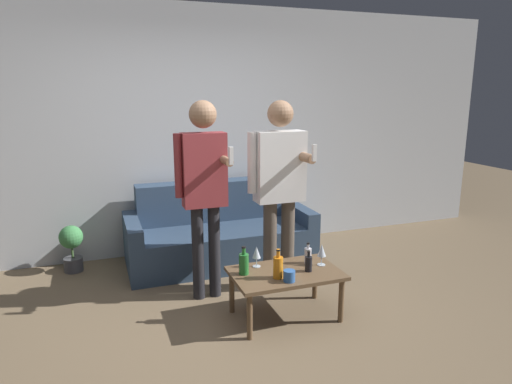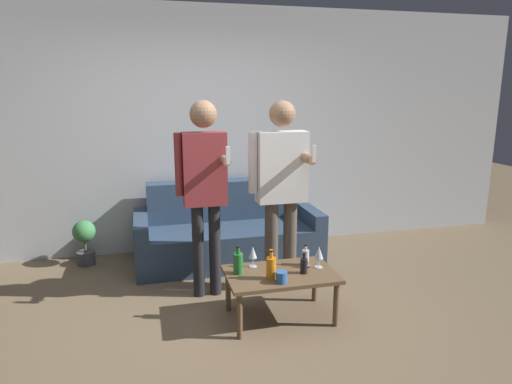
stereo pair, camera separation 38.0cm
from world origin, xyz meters
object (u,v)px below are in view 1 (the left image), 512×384
object	(u,v)px
person_standing_left	(204,182)
bottle_orange	(244,263)
person_standing_right	(279,181)
coffee_table	(286,277)
couch	(219,234)

from	to	relation	value
person_standing_left	bottle_orange	bearing A→B (deg)	-70.41
person_standing_left	person_standing_right	xyz separation A→B (m)	(0.67, -0.03, -0.03)
person_standing_left	coffee_table	bearing A→B (deg)	-48.47
coffee_table	person_standing_right	bearing A→B (deg)	73.30
couch	coffee_table	world-z (taller)	couch
coffee_table	bottle_orange	distance (m)	0.36
coffee_table	bottle_orange	world-z (taller)	bottle_orange
coffee_table	person_standing_left	distance (m)	1.04
couch	person_standing_right	distance (m)	1.18
coffee_table	person_standing_right	size ratio (longest dim) A/B	0.50
couch	bottle_orange	size ratio (longest dim) A/B	8.48
bottle_orange	person_standing_right	xyz separation A→B (m)	(0.49, 0.48, 0.53)
couch	bottle_orange	world-z (taller)	couch
couch	coffee_table	bearing A→B (deg)	-83.19
bottle_orange	person_standing_right	size ratio (longest dim) A/B	0.13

